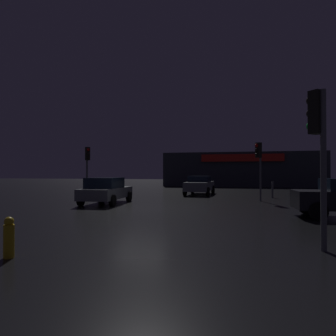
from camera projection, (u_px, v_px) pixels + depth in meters
The scene contains 9 objects.
ground_plane at pixel (140, 209), 15.52m from camera, with size 120.00×120.00×0.00m, color black.
store_building at pixel (242, 170), 41.99m from camera, with size 19.46×8.97×4.23m.
traffic_signal_main at pixel (318, 133), 7.32m from camera, with size 0.42×0.42×3.69m.
traffic_signal_cross_left at pixel (87, 161), 23.50m from camera, with size 0.42×0.42×3.65m.
traffic_signal_cross_right at pixel (259, 156), 19.41m from camera, with size 0.42×0.42×3.60m.
car_far at pixel (106, 190), 17.88m from camera, with size 2.19×4.41×1.48m.
car_crossing at pixel (200, 185), 25.11m from camera, with size 2.09×4.49×1.48m.
fire_hydrant at pixel (9, 238), 6.61m from camera, with size 0.22×0.22×0.86m.
bollard_kerb_a at pixel (272, 190), 21.92m from camera, with size 0.13×0.13×1.12m, color #595B60.
Camera 1 is at (4.98, -14.79, 1.80)m, focal length 33.82 mm.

